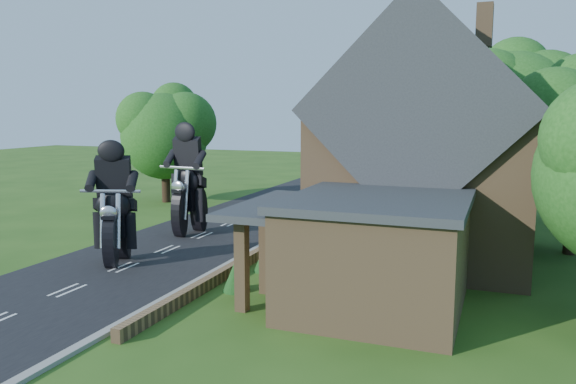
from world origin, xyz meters
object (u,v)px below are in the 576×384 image
(motorcycle_lead, at_px, (117,246))
(motorcycle_follow, at_px, (190,218))
(house, at_px, (426,151))
(garden_wall, at_px, (276,243))
(annex, at_px, (373,250))

(motorcycle_lead, bearing_deg, motorcycle_follow, -107.28)
(house, distance_m, motorcycle_follow, 11.72)
(garden_wall, bearing_deg, motorcycle_follow, 168.36)
(house, height_order, motorcycle_lead, house)
(garden_wall, xyz_separation_m, annex, (5.57, -5.80, 1.57))
(house, bearing_deg, garden_wall, -170.83)
(house, relative_size, annex, 1.45)
(house, relative_size, motorcycle_lead, 6.52)
(garden_wall, relative_size, house, 2.15)
(motorcycle_follow, bearing_deg, motorcycle_lead, 98.17)
(motorcycle_lead, xyz_separation_m, motorcycle_follow, (-0.13, 5.69, 0.08))
(house, xyz_separation_m, motorcycle_follow, (-11.18, 0.03, -3.53))
(garden_wall, xyz_separation_m, motorcycle_lead, (-4.86, -4.66, 0.53))
(garden_wall, height_order, house, house)
(garden_wall, relative_size, motorcycle_follow, 12.56)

